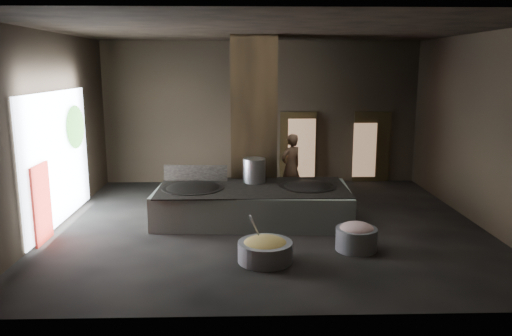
{
  "coord_description": "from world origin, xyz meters",
  "views": [
    {
      "loc": [
        -0.6,
        -11.45,
        3.72
      ],
      "look_at": [
        -0.27,
        0.6,
        1.25
      ],
      "focal_mm": 35.0,
      "sensor_mm": 36.0,
      "label": 1
    }
  ],
  "objects_px": {
    "wok_left": "(193,191)",
    "wok_right": "(308,189)",
    "meat_basin": "(356,239)",
    "stock_pot": "(254,170)",
    "hearth_platform": "(253,204)",
    "veg_basin": "(265,252)",
    "cook": "(291,167)"
  },
  "relations": [
    {
      "from": "hearth_platform",
      "to": "wok_left",
      "type": "xyz_separation_m",
      "value": [
        -1.45,
        -0.05,
        0.34
      ]
    },
    {
      "from": "wok_right",
      "to": "meat_basin",
      "type": "relative_size",
      "value": 1.62
    },
    {
      "from": "hearth_platform",
      "to": "stock_pot",
      "type": "relative_size",
      "value": 7.67
    },
    {
      "from": "stock_pot",
      "to": "wok_right",
      "type": "bearing_deg",
      "value": -21.04
    },
    {
      "from": "hearth_platform",
      "to": "meat_basin",
      "type": "distance_m",
      "value": 2.97
    },
    {
      "from": "wok_left",
      "to": "veg_basin",
      "type": "height_order",
      "value": "wok_left"
    },
    {
      "from": "cook",
      "to": "meat_basin",
      "type": "height_order",
      "value": "cook"
    },
    {
      "from": "stock_pot",
      "to": "meat_basin",
      "type": "height_order",
      "value": "stock_pot"
    },
    {
      "from": "wok_right",
      "to": "cook",
      "type": "xyz_separation_m",
      "value": [
        -0.22,
        1.97,
        0.18
      ]
    },
    {
      "from": "stock_pot",
      "to": "veg_basin",
      "type": "bearing_deg",
      "value": -87.61
    },
    {
      "from": "wok_right",
      "to": "stock_pot",
      "type": "xyz_separation_m",
      "value": [
        -1.3,
        0.5,
        0.38
      ]
    },
    {
      "from": "veg_basin",
      "to": "stock_pot",
      "type": "bearing_deg",
      "value": 92.39
    },
    {
      "from": "stock_pot",
      "to": "veg_basin",
      "type": "distance_m",
      "value": 3.35
    },
    {
      "from": "hearth_platform",
      "to": "veg_basin",
      "type": "bearing_deg",
      "value": -82.8
    },
    {
      "from": "meat_basin",
      "to": "hearth_platform",
      "type": "bearing_deg",
      "value": 134.79
    },
    {
      "from": "wok_left",
      "to": "wok_right",
      "type": "bearing_deg",
      "value": 2.05
    },
    {
      "from": "wok_right",
      "to": "cook",
      "type": "bearing_deg",
      "value": 96.52
    },
    {
      "from": "wok_left",
      "to": "veg_basin",
      "type": "xyz_separation_m",
      "value": [
        1.63,
        -2.62,
        -0.55
      ]
    },
    {
      "from": "wok_left",
      "to": "stock_pot",
      "type": "distance_m",
      "value": 1.66
    },
    {
      "from": "wok_right",
      "to": "cook",
      "type": "distance_m",
      "value": 1.99
    },
    {
      "from": "hearth_platform",
      "to": "veg_basin",
      "type": "relative_size",
      "value": 4.39
    },
    {
      "from": "wok_right",
      "to": "wok_left",
      "type": "bearing_deg",
      "value": -177.95
    },
    {
      "from": "hearth_platform",
      "to": "cook",
      "type": "bearing_deg",
      "value": 64.1
    },
    {
      "from": "cook",
      "to": "veg_basin",
      "type": "distance_m",
      "value": 4.83
    },
    {
      "from": "stock_pot",
      "to": "veg_basin",
      "type": "relative_size",
      "value": 0.57
    },
    {
      "from": "veg_basin",
      "to": "wok_right",
      "type": "bearing_deg",
      "value": 66.76
    },
    {
      "from": "wok_left",
      "to": "wok_right",
      "type": "distance_m",
      "value": 2.8
    },
    {
      "from": "wok_right",
      "to": "veg_basin",
      "type": "bearing_deg",
      "value": -113.24
    },
    {
      "from": "veg_basin",
      "to": "hearth_platform",
      "type": "bearing_deg",
      "value": 93.95
    },
    {
      "from": "wok_right",
      "to": "meat_basin",
      "type": "bearing_deg",
      "value": -71.11
    },
    {
      "from": "hearth_platform",
      "to": "meat_basin",
      "type": "height_order",
      "value": "hearth_platform"
    },
    {
      "from": "wok_left",
      "to": "cook",
      "type": "bearing_deg",
      "value": 38.76
    }
  ]
}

